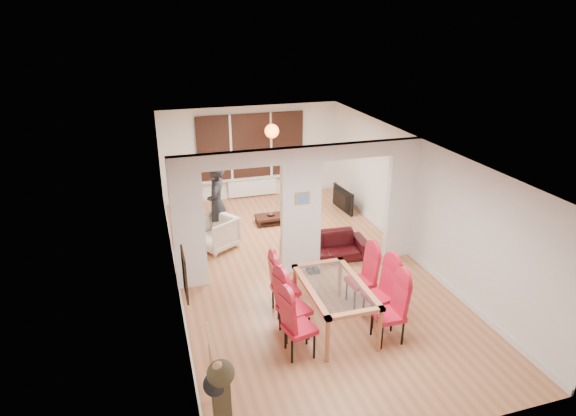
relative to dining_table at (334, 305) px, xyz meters
name	(u,v)px	position (x,y,z in m)	size (l,w,h in m)	color
floor	(300,269)	(0.07, 2.02, -0.40)	(5.00, 9.00, 0.01)	#B27048
room_walls	(301,211)	(0.07, 2.02, 0.90)	(5.00, 9.00, 2.60)	silver
divider_wall	(301,211)	(0.07, 2.02, 0.90)	(5.00, 0.18, 2.60)	white
bay_window_blinds	(251,146)	(0.07, 6.46, 1.10)	(3.00, 0.08, 1.80)	black
radiator	(253,187)	(0.07, 6.42, -0.10)	(1.40, 0.08, 0.50)	white
pendant_light	(272,131)	(0.37, 5.32, 1.75)	(0.36, 0.36, 0.36)	orange
stair_newel	(214,371)	(-2.18, -1.18, 0.15)	(0.40, 1.20, 1.10)	tan
wall_poster	(185,274)	(-2.40, -0.38, 1.20)	(0.04, 0.52, 0.67)	gray
pillar_photo	(303,198)	(0.07, 1.93, 1.20)	(0.30, 0.03, 0.25)	#4C8CD8
dining_table	(334,305)	(0.00, 0.00, 0.00)	(0.96, 1.71, 0.80)	#AD6940
dining_chair_la	(300,324)	(-0.77, -0.51, 0.14)	(0.43, 0.43, 1.08)	#B61229
dining_chair_lb	(294,305)	(-0.71, -0.04, 0.17)	(0.46, 0.46, 1.14)	#B61229
dining_chair_lc	(285,285)	(-0.66, 0.62, 0.15)	(0.44, 0.44, 1.09)	#B61229
dining_chair_ra	(389,310)	(0.68, -0.60, 0.16)	(0.45, 0.45, 1.11)	#B61229
dining_chair_rb	(379,292)	(0.78, -0.07, 0.15)	(0.44, 0.44, 1.10)	#B61229
dining_chair_rc	(361,278)	(0.69, 0.48, 0.14)	(0.43, 0.43, 1.09)	#B61229
sofa	(325,247)	(0.72, 2.33, -0.13)	(1.84, 0.72, 0.54)	black
armchair	(216,233)	(-1.44, 3.50, -0.03)	(0.82, 0.80, 0.75)	beige
person	(217,203)	(-1.32, 3.91, 0.51)	(0.44, 0.67, 1.83)	black
television	(339,200)	(2.06, 4.76, -0.09)	(0.14, 1.07, 0.61)	black
coffee_table	(274,219)	(0.16, 4.43, -0.29)	(0.93, 0.47, 0.21)	#321811
bottle	(282,208)	(0.38, 4.49, -0.03)	(0.08, 0.08, 0.31)	#143F19
bowl	(271,215)	(0.09, 4.45, -0.16)	(0.20, 0.20, 0.05)	#321811
shoes	(313,270)	(0.27, 1.81, -0.35)	(0.22, 0.24, 0.09)	black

